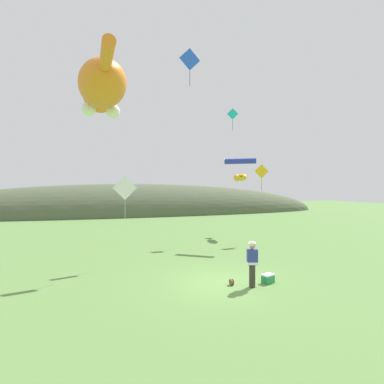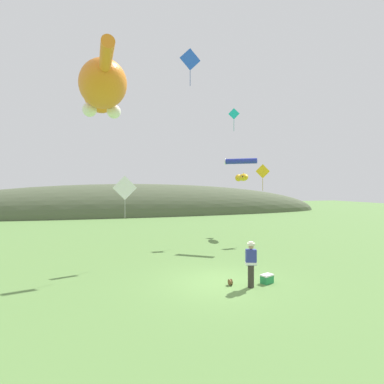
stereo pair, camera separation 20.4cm
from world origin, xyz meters
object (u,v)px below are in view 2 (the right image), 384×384
object	(u,v)px
festival_attendant	(251,263)
kite_diamond_teal	(234,114)
kite_fish_windsock	(242,177)
kite_diamond_gold	(263,172)
kite_tube_streamer	(240,161)
kite_diamond_white	(125,188)
kite_giant_cat	(102,89)
kite_diamond_blue	(190,60)
picnic_cooler	(267,279)
kite_spool	(230,282)

from	to	relation	value
festival_attendant	kite_diamond_teal	distance (m)	14.73
kite_fish_windsock	kite_diamond_gold	distance (m)	2.84
kite_tube_streamer	kite_diamond_teal	world-z (taller)	kite_diamond_teal
kite_tube_streamer	kite_diamond_gold	xyz separation A→B (m)	(2.22, 0.91, -0.62)
festival_attendant	kite_tube_streamer	distance (m)	9.80
festival_attendant	kite_diamond_white	size ratio (longest dim) A/B	0.84
kite_giant_cat	kite_diamond_gold	distance (m)	12.02
kite_giant_cat	kite_diamond_blue	xyz separation A→B (m)	(4.92, -1.05, 1.85)
picnic_cooler	kite_diamond_blue	bearing A→B (deg)	102.65
kite_spool	picnic_cooler	size ratio (longest dim) A/B	0.43
festival_attendant	kite_diamond_gold	distance (m)	11.22
festival_attendant	picnic_cooler	xyz separation A→B (m)	(0.86, 0.26, -0.77)
festival_attendant	kite_tube_streamer	bearing A→B (deg)	66.75
festival_attendant	kite_diamond_teal	xyz separation A→B (m)	(4.39, 11.09, 8.64)
kite_fish_windsock	kite_diamond_white	world-z (taller)	kite_fish_windsock
kite_giant_cat	kite_diamond_gold	world-z (taller)	kite_giant_cat
kite_spool	kite_tube_streamer	world-z (taller)	kite_tube_streamer
kite_giant_cat	kite_tube_streamer	world-z (taller)	kite_giant_cat
festival_attendant	kite_diamond_teal	bearing A→B (deg)	68.43
kite_giant_cat	kite_diamond_blue	world-z (taller)	kite_diamond_blue
kite_diamond_gold	kite_diamond_blue	distance (m)	9.14
festival_attendant	kite_fish_windsock	xyz separation A→B (m)	(5.40, 11.62, 3.73)
kite_diamond_teal	kite_spool	bearing A→B (deg)	-115.41
kite_diamond_teal	festival_attendant	bearing A→B (deg)	-111.57
festival_attendant	picnic_cooler	distance (m)	1.19
kite_tube_streamer	kite_diamond_gold	size ratio (longest dim) A/B	1.03
kite_spool	kite_diamond_blue	distance (m)	12.76
kite_spool	kite_giant_cat	distance (m)	12.70
festival_attendant	kite_diamond_blue	bearing A→B (deg)	94.72
kite_fish_windsock	kite_diamond_white	distance (m)	11.87
festival_attendant	kite_giant_cat	xyz separation A→B (m)	(-5.46, 7.55, 8.55)
kite_spool	kite_diamond_white	xyz separation A→B (m)	(-3.75, 4.53, 3.72)
festival_attendant	kite_spool	world-z (taller)	festival_attendant
kite_giant_cat	kite_tube_streamer	distance (m)	9.68
kite_diamond_blue	kite_tube_streamer	bearing A→B (deg)	19.66
kite_tube_streamer	kite_diamond_teal	size ratio (longest dim) A/B	1.12
kite_fish_windsock	kite_tube_streamer	distance (m)	4.32
kite_diamond_gold	kite_diamond_teal	bearing A→B (deg)	118.43
kite_fish_windsock	kite_diamond_blue	world-z (taller)	kite_diamond_blue
kite_diamond_blue	picnic_cooler	bearing A→B (deg)	-77.35
festival_attendant	kite_diamond_gold	bearing A→B (deg)	57.50
kite_diamond_teal	kite_diamond_blue	bearing A→B (deg)	-137.00
kite_giant_cat	kite_diamond_teal	bearing A→B (deg)	19.79
kite_diamond_gold	kite_diamond_blue	size ratio (longest dim) A/B	0.88
picnic_cooler	kite_tube_streamer	size ratio (longest dim) A/B	0.29
kite_diamond_white	kite_fish_windsock	bearing A→B (deg)	34.09
kite_fish_windsock	kite_diamond_gold	size ratio (longest dim) A/B	1.19
kite_spool	kite_diamond_white	size ratio (longest dim) A/B	0.12
kite_fish_windsock	kite_diamond_teal	distance (m)	5.04
kite_fish_windsock	kite_diamond_blue	distance (m)	10.30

